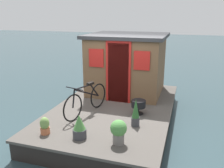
% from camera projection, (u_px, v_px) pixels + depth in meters
% --- Properties ---
extents(ground_plane, '(60.00, 60.00, 0.00)m').
position_uv_depth(ground_plane, '(114.00, 122.00, 6.82)').
color(ground_plane, '#2D4247').
extents(houseboat_deck, '(4.93, 3.09, 0.47)m').
position_uv_depth(houseboat_deck, '(114.00, 114.00, 6.75)').
color(houseboat_deck, '#4C4742').
rests_on(houseboat_deck, ground_plane).
extents(houseboat_cabin, '(2.14, 2.39, 1.86)m').
position_uv_depth(houseboat_cabin, '(127.00, 63.00, 7.65)').
color(houseboat_cabin, brown).
rests_on(houseboat_cabin, houseboat_deck).
extents(bicycle, '(1.66, 0.58, 0.80)m').
position_uv_depth(bicycle, '(86.00, 100.00, 6.09)').
color(bicycle, black).
rests_on(bicycle, houseboat_deck).
extents(potted_plant_fern, '(0.19, 0.19, 0.65)m').
position_uv_depth(potted_plant_fern, '(136.00, 113.00, 5.45)').
color(potted_plant_fern, '#38383D').
rests_on(potted_plant_fern, houseboat_deck).
extents(potted_plant_thyme, '(0.20, 0.20, 0.38)m').
position_uv_depth(potted_plant_thyme, '(45.00, 126.00, 5.12)').
color(potted_plant_thyme, '#B2603D').
rests_on(potted_plant_thyme, houseboat_deck).
extents(potted_plant_sage, '(0.33, 0.33, 0.50)m').
position_uv_depth(potted_plant_sage, '(119.00, 131.00, 4.70)').
color(potted_plant_sage, slate).
rests_on(potted_plant_sage, houseboat_deck).
extents(potted_plant_succulent, '(0.28, 0.28, 0.51)m').
position_uv_depth(potted_plant_succulent, '(79.00, 127.00, 4.93)').
color(potted_plant_succulent, '#38383D').
rests_on(potted_plant_succulent, houseboat_deck).
extents(charcoal_grill, '(0.36, 0.36, 0.37)m').
position_uv_depth(charcoal_grill, '(139.00, 104.00, 6.11)').
color(charcoal_grill, black).
rests_on(charcoal_grill, houseboat_deck).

